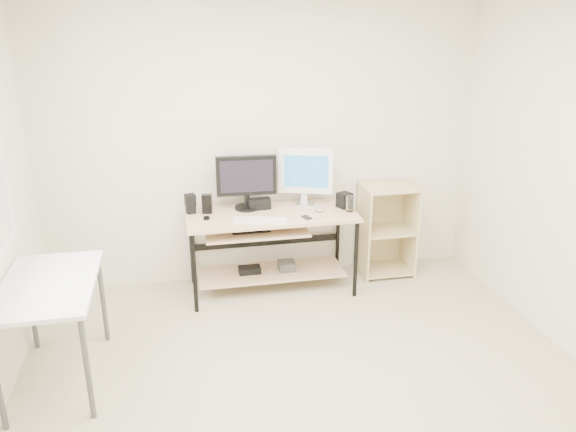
# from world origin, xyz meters

# --- Properties ---
(room) EXTENTS (4.01, 4.01, 2.62)m
(room) POSITION_xyz_m (-0.14, 0.04, 1.32)
(room) COLOR #C1B494
(room) RESTS_ON ground
(desk) EXTENTS (1.50, 0.65, 0.75)m
(desk) POSITION_xyz_m (-0.03, 1.66, 0.54)
(desk) COLOR #DCB88B
(desk) RESTS_ON ground
(side_table) EXTENTS (0.60, 1.00, 0.75)m
(side_table) POSITION_xyz_m (-1.68, 0.60, 0.67)
(side_table) COLOR white
(side_table) RESTS_ON ground
(shelf_unit) EXTENTS (0.50, 0.40, 0.90)m
(shelf_unit) POSITION_xyz_m (1.15, 1.82, 0.45)
(shelf_unit) COLOR #D7C086
(shelf_unit) RESTS_ON ground
(black_monitor) EXTENTS (0.54, 0.22, 0.49)m
(black_monitor) POSITION_xyz_m (-0.19, 1.82, 1.03)
(black_monitor) COLOR black
(black_monitor) RESTS_ON desk
(white_imac) EXTENTS (0.49, 0.20, 0.53)m
(white_imac) POSITION_xyz_m (0.35, 1.83, 1.06)
(white_imac) COLOR silver
(white_imac) RESTS_ON desk
(keyboard) EXTENTS (0.48, 0.25, 0.02)m
(keyboard) POSITION_xyz_m (-0.13, 1.48, 0.76)
(keyboard) COLOR white
(keyboard) RESTS_ON desk
(mouse) EXTENTS (0.09, 0.12, 0.04)m
(mouse) POSITION_xyz_m (0.43, 1.62, 0.77)
(mouse) COLOR #A9A9AE
(mouse) RESTS_ON desk
(center_speaker) EXTENTS (0.20, 0.10, 0.10)m
(center_speaker) POSITION_xyz_m (-0.09, 1.79, 0.80)
(center_speaker) COLOR black
(center_speaker) RESTS_ON desk
(speaker_left) EXTENTS (0.10, 0.10, 0.17)m
(speaker_left) POSITION_xyz_m (-0.70, 1.80, 0.84)
(speaker_left) COLOR black
(speaker_left) RESTS_ON desk
(speaker_right) EXTENTS (0.15, 0.15, 0.14)m
(speaker_right) POSITION_xyz_m (0.68, 1.68, 0.82)
(speaker_right) COLOR black
(speaker_right) RESTS_ON desk
(audio_controller) EXTENTS (0.10, 0.07, 0.17)m
(audio_controller) POSITION_xyz_m (-0.55, 1.77, 0.84)
(audio_controller) COLOR black
(audio_controller) RESTS_ON desk
(volume_puck) EXTENTS (0.07, 0.07, 0.02)m
(volume_puck) POSITION_xyz_m (-0.57, 1.61, 0.76)
(volume_puck) COLOR black
(volume_puck) RESTS_ON desk
(smartphone) EXTENTS (0.09, 0.11, 0.01)m
(smartphone) POSITION_xyz_m (0.28, 1.48, 0.75)
(smartphone) COLOR black
(smartphone) RESTS_ON desk
(coaster) EXTENTS (0.10, 0.10, 0.01)m
(coaster) POSITION_xyz_m (0.69, 1.55, 0.75)
(coaster) COLOR #AD7F4E
(coaster) RESTS_ON desk
(drinking_glass) EXTENTS (0.08, 0.08, 0.14)m
(drinking_glass) POSITION_xyz_m (0.69, 1.55, 0.83)
(drinking_glass) COLOR white
(drinking_glass) RESTS_ON coaster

